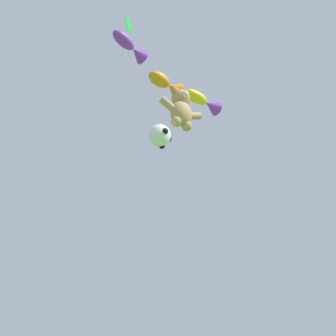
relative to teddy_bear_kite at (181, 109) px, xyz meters
name	(u,v)px	position (x,y,z in m)	size (l,w,h in m)	color
teddy_bear_kite	(181,109)	(0.00, 0.00, 0.00)	(2.03, 0.90, 2.06)	tan
soccer_ball_kite	(160,136)	(-0.86, 0.23, -1.61)	(0.95, 0.95, 0.88)	white
fish_kite_goldfin	(204,102)	(1.71, 0.52, 1.70)	(2.05, 0.81, 0.72)	yellow
fish_kite_tangerine	(166,84)	(-0.66, 0.08, 1.14)	(1.65, 0.88, 0.76)	orange
fish_kite_violet	(131,47)	(-2.78, -0.78, 1.11)	(1.61, 0.98, 0.59)	purple
diamond_kite	(128,29)	(-2.64, 0.04, 3.36)	(0.67, 0.59, 2.54)	green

